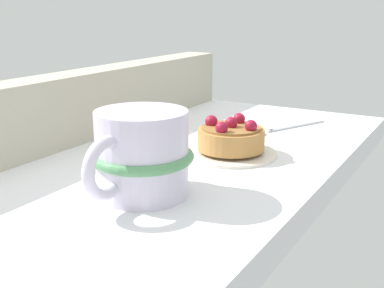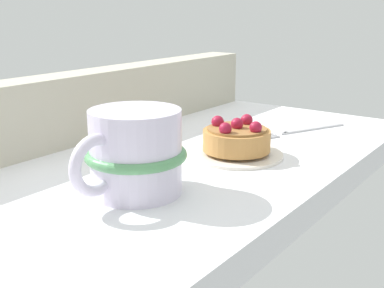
% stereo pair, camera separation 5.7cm
% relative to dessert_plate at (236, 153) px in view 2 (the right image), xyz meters
% --- Properties ---
extents(ground_plane, '(0.83, 0.40, 0.04)m').
position_rel_dessert_plate_xyz_m(ground_plane, '(-0.08, 0.06, -0.02)').
color(ground_plane, white).
extents(window_rail_back, '(0.81, 0.06, 0.10)m').
position_rel_dessert_plate_xyz_m(window_rail_back, '(-0.08, 0.23, 0.04)').
color(window_rail_back, '#B2AD99').
rests_on(window_rail_back, ground_plane).
extents(dessert_plate, '(0.12, 0.12, 0.01)m').
position_rel_dessert_plate_xyz_m(dessert_plate, '(0.00, 0.00, 0.00)').
color(dessert_plate, silver).
rests_on(dessert_plate, ground_plane).
extents(raspberry_tart, '(0.09, 0.09, 0.04)m').
position_rel_dessert_plate_xyz_m(raspberry_tart, '(-0.00, 0.00, 0.02)').
color(raspberry_tart, '#B77F42').
rests_on(raspberry_tart, dessert_plate).
extents(coffee_mug, '(0.14, 0.11, 0.09)m').
position_rel_dessert_plate_xyz_m(coffee_mug, '(-0.17, 0.02, 0.04)').
color(coffee_mug, silver).
rests_on(coffee_mug, ground_plane).
extents(dessert_fork, '(0.16, 0.09, 0.01)m').
position_rel_dessert_plate_xyz_m(dessert_fork, '(0.17, -0.01, -0.00)').
color(dessert_fork, '#B7B7BC').
rests_on(dessert_fork, ground_plane).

